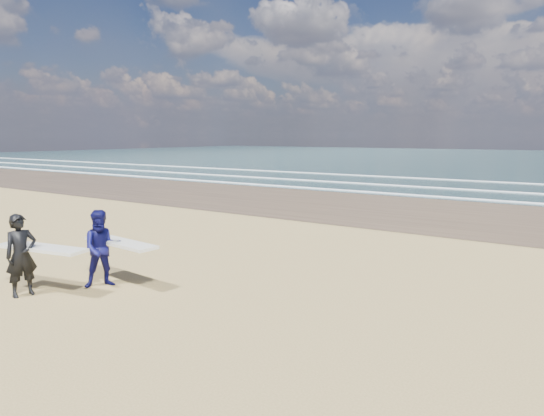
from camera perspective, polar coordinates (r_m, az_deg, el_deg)
The scene contains 2 objects.
surfer_near at distance 11.74m, azimuth -27.15°, elevation -4.86°, with size 2.26×1.17×1.79m.
surfer_far at distance 11.73m, azimuth -19.20°, elevation -4.48°, with size 2.24×1.26×1.78m.
Camera 1 is at (9.83, -4.63, 3.45)m, focal length 32.00 mm.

